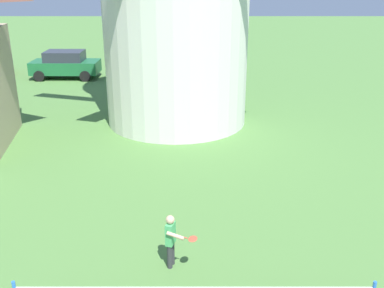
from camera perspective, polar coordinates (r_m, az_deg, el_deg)
name	(u,v)px	position (r m, az deg, el deg)	size (l,w,h in m)	color
player_far	(170,238)	(9.40, -2.83, -11.89)	(0.69, 0.65, 1.20)	#333338
parked_car_green	(63,64)	(27.09, -16.07, 9.72)	(3.82, 1.91, 1.56)	#1E6638
parked_car_blue	(164,64)	(26.19, -3.57, 10.13)	(4.29, 2.06, 1.56)	#334C99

